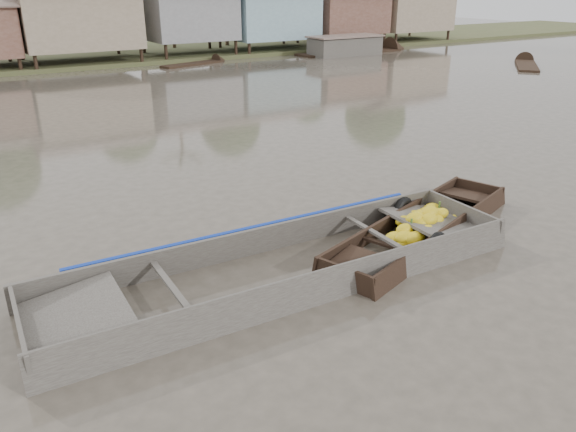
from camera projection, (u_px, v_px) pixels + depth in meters
ground at (349, 273)px, 9.69m from camera, size 120.00×120.00×0.00m
riverbank at (75, 9)px, 34.91m from camera, size 120.00×12.47×10.22m
banana_boat at (421, 229)px, 11.06m from camera, size 5.67×2.97×0.78m
viewer_boat at (285, 272)px, 9.58m from camera, size 8.48×2.50×0.68m
distant_boats at (306, 55)px, 36.24m from camera, size 48.93×14.46×1.38m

